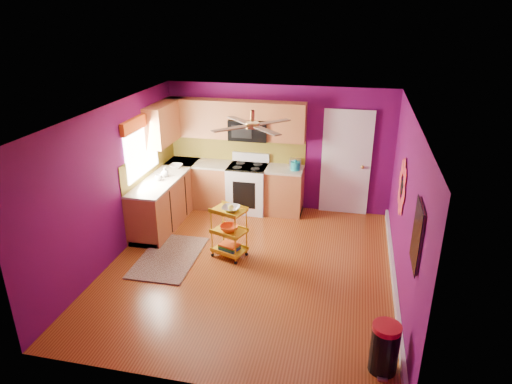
# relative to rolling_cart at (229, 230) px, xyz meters

# --- Properties ---
(ground) EXTENTS (5.00, 5.00, 0.00)m
(ground) POSITION_rel_rolling_cart_xyz_m (0.41, -0.27, -0.49)
(ground) COLOR maroon
(ground) RESTS_ON ground
(room_envelope) EXTENTS (4.54, 5.04, 2.52)m
(room_envelope) POSITION_rel_rolling_cart_xyz_m (0.44, -0.27, 1.14)
(room_envelope) COLOR #5D0A52
(room_envelope) RESTS_ON ground
(lower_cabinets) EXTENTS (2.81, 2.31, 0.94)m
(lower_cabinets) POSITION_rel_rolling_cart_xyz_m (-0.94, 1.54, -0.06)
(lower_cabinets) COLOR brown
(lower_cabinets) RESTS_ON ground
(electric_range) EXTENTS (0.76, 0.66, 1.13)m
(electric_range) POSITION_rel_rolling_cart_xyz_m (-0.14, 1.90, -0.01)
(electric_range) COLOR white
(electric_range) RESTS_ON ground
(upper_cabinetry) EXTENTS (2.80, 2.30, 1.26)m
(upper_cabinetry) POSITION_rel_rolling_cart_xyz_m (-0.83, 1.90, 1.31)
(upper_cabinetry) COLOR brown
(upper_cabinetry) RESTS_ON ground
(left_window) EXTENTS (0.08, 1.35, 1.08)m
(left_window) POSITION_rel_rolling_cart_xyz_m (-1.81, 0.78, 1.25)
(left_window) COLOR white
(left_window) RESTS_ON ground
(panel_door) EXTENTS (0.95, 0.11, 2.15)m
(panel_door) POSITION_rel_rolling_cart_xyz_m (1.76, 2.19, 0.54)
(panel_door) COLOR white
(panel_door) RESTS_ON ground
(right_wall_art) EXTENTS (0.04, 2.74, 1.04)m
(right_wall_art) POSITION_rel_rolling_cart_xyz_m (2.64, -0.61, 0.95)
(right_wall_art) COLOR black
(right_wall_art) RESTS_ON ground
(ceiling_fan) EXTENTS (1.01, 1.01, 0.26)m
(ceiling_fan) POSITION_rel_rolling_cart_xyz_m (0.41, -0.07, 1.80)
(ceiling_fan) COLOR #BF8C3F
(ceiling_fan) RESTS_ON ground
(shag_rug) EXTENTS (0.95, 1.52, 0.02)m
(shag_rug) POSITION_rel_rolling_cart_xyz_m (-0.98, -0.27, -0.48)
(shag_rug) COLOR black
(shag_rug) RESTS_ON ground
(rolling_cart) EXTENTS (0.63, 0.54, 0.95)m
(rolling_cart) POSITION_rel_rolling_cart_xyz_m (0.00, 0.00, 0.00)
(rolling_cart) COLOR gold
(rolling_cart) RESTS_ON ground
(trash_can) EXTENTS (0.34, 0.37, 0.62)m
(trash_can) POSITION_rel_rolling_cart_xyz_m (2.40, -2.10, -0.18)
(trash_can) COLOR black
(trash_can) RESTS_ON ground
(teal_kettle) EXTENTS (0.18, 0.18, 0.21)m
(teal_kettle) POSITION_rel_rolling_cart_xyz_m (0.81, 1.88, 0.53)
(teal_kettle) COLOR #16A2A7
(teal_kettle) RESTS_ON lower_cabinets
(toaster) EXTENTS (0.22, 0.15, 0.18)m
(toaster) POSITION_rel_rolling_cart_xyz_m (0.79, 2.01, 0.54)
(toaster) COLOR beige
(toaster) RESTS_ON lower_cabinets
(soap_bottle_a) EXTENTS (0.08, 0.09, 0.19)m
(soap_bottle_a) POSITION_rel_rolling_cart_xyz_m (-1.49, 0.99, 0.54)
(soap_bottle_a) COLOR #EA3F72
(soap_bottle_a) RESTS_ON lower_cabinets
(soap_bottle_b) EXTENTS (0.14, 0.14, 0.18)m
(soap_bottle_b) POSITION_rel_rolling_cart_xyz_m (-1.50, 0.98, 0.54)
(soap_bottle_b) COLOR white
(soap_bottle_b) RESTS_ON lower_cabinets
(counter_dish) EXTENTS (0.25, 0.25, 0.06)m
(counter_dish) POSITION_rel_rolling_cart_xyz_m (-1.49, 1.53, 0.48)
(counter_dish) COLOR white
(counter_dish) RESTS_ON lower_cabinets
(counter_cup) EXTENTS (0.13, 0.13, 0.10)m
(counter_cup) POSITION_rel_rolling_cart_xyz_m (-1.54, 0.78, 0.50)
(counter_cup) COLOR white
(counter_cup) RESTS_ON lower_cabinets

